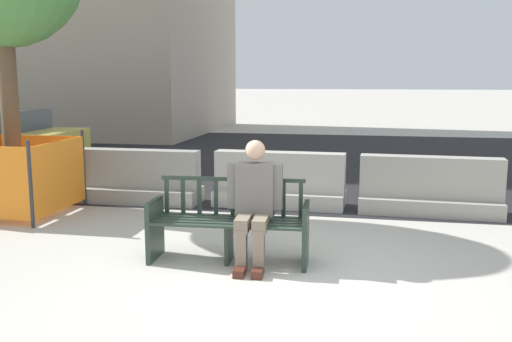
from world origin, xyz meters
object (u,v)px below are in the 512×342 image
object	(u,v)px
jersey_barrier_left	(138,181)
jersey_barrier_right	(430,191)
street_bench	(229,225)
jersey_barrier_centre	(279,184)
seated_person	(254,200)
construction_fence	(14,174)

from	to	relation	value
jersey_barrier_left	jersey_barrier_right	size ratio (longest dim) A/B	0.99
jersey_barrier_left	street_bench	bearing A→B (deg)	-50.77
jersey_barrier_left	jersey_barrier_centre	bearing A→B (deg)	3.76
seated_person	jersey_barrier_right	distance (m)	3.42
street_bench	jersey_barrier_left	size ratio (longest dim) A/B	0.86
jersey_barrier_left	construction_fence	distance (m)	1.82
seated_person	street_bench	bearing A→B (deg)	171.53
seated_person	jersey_barrier_left	bearing A→B (deg)	132.27
street_bench	construction_fence	bearing A→B (deg)	156.63
street_bench	seated_person	xyz separation A→B (m)	(0.28, -0.04, 0.29)
street_bench	jersey_barrier_centre	distance (m)	2.77
jersey_barrier_centre	jersey_barrier_left	xyz separation A→B (m)	(-2.25, -0.15, 0.00)
jersey_barrier_left	jersey_barrier_right	xyz separation A→B (m)	(4.48, 0.05, 0.00)
jersey_barrier_right	construction_fence	xyz separation A→B (m)	(-5.92, -1.13, 0.24)
jersey_barrier_right	construction_fence	distance (m)	6.03
jersey_barrier_centre	jersey_barrier_left	distance (m)	2.26
seated_person	jersey_barrier_right	bearing A→B (deg)	52.96
jersey_barrier_centre	seated_person	bearing A→B (deg)	-86.57
jersey_barrier_right	seated_person	bearing A→B (deg)	-127.04
construction_fence	jersey_barrier_centre	bearing A→B (deg)	18.26
seated_person	jersey_barrier_centre	size ratio (longest dim) A/B	0.65
jersey_barrier_left	construction_fence	xyz separation A→B (m)	(-1.45, -1.07, 0.24)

